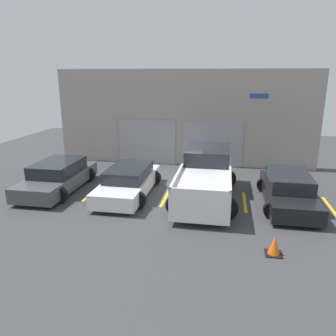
% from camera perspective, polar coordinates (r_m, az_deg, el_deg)
% --- Properties ---
extents(ground_plane, '(28.00, 28.00, 0.00)m').
position_cam_1_polar(ground_plane, '(15.56, 1.05, -2.29)').
color(ground_plane, '#3D3D3F').
extents(shophouse_building, '(14.19, 0.68, 5.17)m').
position_cam_1_polar(shophouse_building, '(18.19, 2.75, 8.59)').
color(shophouse_building, '#9E9389').
rests_on(shophouse_building, ground).
extents(pickup_truck, '(2.55, 5.54, 1.82)m').
position_cam_1_polar(pickup_truck, '(13.40, 6.57, -1.57)').
color(pickup_truck, white).
rests_on(pickup_truck, ground).
extents(sedan_white, '(2.20, 4.56, 1.19)m').
position_cam_1_polar(sedan_white, '(13.80, -6.89, -2.33)').
color(sedan_white, white).
rests_on(sedan_white, ground).
extents(sedan_side, '(2.24, 4.50, 1.26)m').
position_cam_1_polar(sedan_side, '(15.01, -18.62, -1.45)').
color(sedan_side, '#474C51').
rests_on(sedan_side, ground).
extents(van_right, '(2.09, 4.48, 1.25)m').
position_cam_1_polar(van_right, '(13.45, 20.17, -3.65)').
color(van_right, black).
rests_on(van_right, ground).
extents(parking_stripe_far_left, '(0.12, 2.20, 0.01)m').
position_cam_1_polar(parking_stripe_far_left, '(15.97, -23.53, -3.16)').
color(parking_stripe_far_left, gold).
rests_on(parking_stripe_far_left, ground).
extents(parking_stripe_left, '(0.12, 2.20, 0.01)m').
position_cam_1_polar(parking_stripe_left, '(14.48, -12.91, -4.10)').
color(parking_stripe_left, gold).
rests_on(parking_stripe_left, ground).
extents(parking_stripe_centre, '(0.12, 2.20, 0.01)m').
position_cam_1_polar(parking_stripe_centre, '(13.59, -0.37, -5.02)').
color(parking_stripe_centre, gold).
rests_on(parking_stripe_centre, ground).
extents(parking_stripe_right, '(0.12, 2.20, 0.01)m').
position_cam_1_polar(parking_stripe_right, '(13.42, 13.21, -5.75)').
color(parking_stripe_right, gold).
rests_on(parking_stripe_right, ground).
extents(parking_stripe_far_right, '(0.12, 2.20, 0.01)m').
position_cam_1_polar(parking_stripe_far_right, '(13.99, 26.43, -6.15)').
color(parking_stripe_far_right, gold).
rests_on(parking_stripe_far_right, ground).
extents(traffic_cone, '(0.47, 0.47, 0.55)m').
position_cam_1_polar(traffic_cone, '(9.85, 18.01, -12.81)').
color(traffic_cone, black).
rests_on(traffic_cone, ground).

